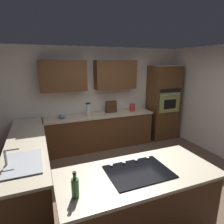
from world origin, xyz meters
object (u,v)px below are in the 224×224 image
spice_rack (111,107)px  mixing_bowl (62,116)px  sink_unit (23,162)px  blender (88,110)px  oil_bottle (75,187)px  wall_oven (163,103)px  kettle (132,107)px  cooktop (138,171)px

spice_rack → mixing_bowl: bearing=3.1°
sink_unit → blender: size_ratio=2.15×
spice_rack → oil_bottle: bearing=62.6°
blender → oil_bottle: 3.06m
wall_oven → kettle: size_ratio=10.55×
wall_oven → cooktop: bearing=49.4°
oil_bottle → blender: bearing=-107.2°
kettle → wall_oven: bearing=179.2°
mixing_bowl → cooktop: bearing=101.3°
blender → mixing_bowl: size_ratio=1.79×
spice_rack → sink_unit: bearing=45.2°
wall_oven → blender: bearing=-0.4°
mixing_bowl → spice_rack: 1.31m
cooktop → spice_rack: 2.93m
wall_oven → cooktop: size_ratio=2.78×
wall_oven → mixing_bowl: 2.90m
wall_oven → mixing_bowl: (2.90, -0.01, -0.11)m
oil_bottle → wall_oven: bearing=-137.3°
wall_oven → spice_rack: 1.60m
cooktop → spice_rack: size_ratio=2.44×
sink_unit → blender: bearing=-125.2°
blender → kettle: (-1.25, 0.00, -0.04)m
cooktop → blender: size_ratio=2.33×
mixing_bowl → kettle: kettle is taller
mixing_bowl → sink_unit: bearing=69.0°
sink_unit → kettle: (-2.68, -2.02, 0.08)m
sink_unit → oil_bottle: bearing=120.1°
wall_oven → sink_unit: 4.19m
wall_oven → oil_bottle: size_ratio=7.58×
wall_oven → spice_rack: wall_oven is taller
spice_rack → oil_bottle: (1.56, 3.00, -0.04)m
blender → mixing_bowl: (0.65, 0.00, -0.09)m
spice_rack → kettle: bearing=173.3°
cooktop → blender: (-0.10, -2.76, 0.13)m
cooktop → oil_bottle: oil_bottle is taller
mixing_bowl → wall_oven: bearing=179.7°
wall_oven → blender: (2.25, -0.01, -0.02)m
blender → oil_bottle: blender is taller
cooktop → mixing_bowl: bearing=-78.7°
wall_oven → oil_bottle: bearing=42.7°
oil_bottle → sink_unit: bearing=-59.9°
mixing_bowl → kettle: (-1.90, 0.00, 0.05)m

